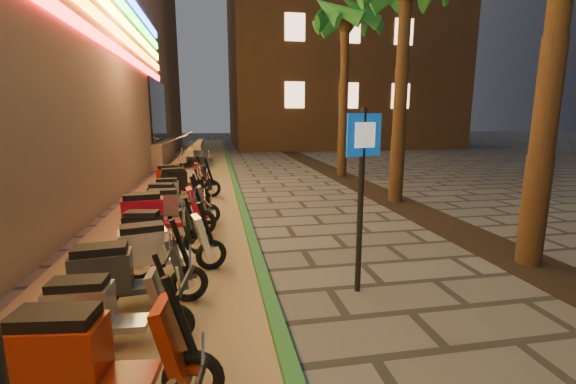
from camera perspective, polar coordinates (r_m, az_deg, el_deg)
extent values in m
plane|color=#474442|center=(4.40, 12.72, -22.92)|extent=(120.00, 120.00, 0.00)
cube|color=#8C7251|center=(13.60, -14.83, 0.30)|extent=(3.40, 60.00, 0.01)
cube|color=#24622F|center=(13.56, -7.66, 0.74)|extent=(0.18, 60.00, 0.10)
cube|color=black|center=(10.08, 20.51, -3.67)|extent=(1.20, 40.00, 0.02)
cube|color=black|center=(21.54, -18.65, 11.38)|extent=(0.08, 5.00, 3.00)
cube|color=gray|center=(21.99, -23.61, 5.27)|extent=(5.00, 6.00, 1.20)
cube|color=#FF1414|center=(10.00, -29.45, 21.54)|extent=(0.06, 26.00, 0.28)
cube|color=gray|center=(21.55, -15.71, 4.47)|extent=(0.35, 5.00, 0.30)
cube|color=gray|center=(21.49, -14.82, 5.30)|extent=(0.35, 5.00, 0.30)
cube|color=gray|center=(21.44, -13.92, 6.14)|extent=(0.35, 5.00, 0.30)
cube|color=gray|center=(21.40, -13.02, 6.98)|extent=(0.35, 5.00, 0.30)
cylinder|color=silver|center=(19.52, -17.57, 6.98)|extent=(2.09, 0.06, 0.81)
cylinder|color=silver|center=(23.49, -16.41, 7.63)|extent=(2.09, 0.06, 0.81)
cube|color=brown|center=(38.22, 6.58, 26.17)|extent=(18.00, 16.00, 25.00)
cube|color=#E3A67D|center=(27.90, 1.00, 14.18)|extent=(1.40, 0.06, 1.80)
cube|color=#E3A67D|center=(28.96, 9.02, 13.93)|extent=(1.40, 0.06, 1.80)
cube|color=#E3A67D|center=(30.51, 16.32, 13.48)|extent=(1.40, 0.06, 1.80)
cube|color=#E3A67D|center=(28.51, 1.03, 23.25)|extent=(1.40, 0.06, 1.80)
cube|color=#E3A67D|center=(29.55, 9.30, 22.68)|extent=(1.40, 0.06, 1.80)
cube|color=#E3A67D|center=(31.07, 16.80, 21.78)|extent=(1.40, 0.06, 1.80)
cylinder|color=#472D19|center=(7.40, 34.10, 11.36)|extent=(0.40, 0.40, 5.45)
cylinder|color=#472D19|center=(11.54, 16.30, 12.60)|extent=(0.40, 0.40, 5.70)
cylinder|color=#472D19|center=(16.18, 8.21, 12.77)|extent=(0.40, 0.40, 5.95)
sphere|color=#472D19|center=(16.55, 8.51, 23.12)|extent=(0.56, 0.56, 0.56)
cone|color=#1B591B|center=(16.94, 11.67, 24.30)|extent=(0.60, 1.93, 1.52)
cone|color=#1B591B|center=(17.39, 10.21, 24.00)|extent=(1.70, 1.86, 1.52)
cone|color=#1B591B|center=(17.50, 8.07, 23.97)|extent=(2.00, 0.93, 1.52)
cone|color=#1B591B|center=(17.23, 6.13, 24.22)|extent=(1.97, 1.48, 1.52)
cone|color=#1B591B|center=(16.70, 5.22, 24.67)|extent=(1.22, 2.02, 1.52)
cone|color=#1B591B|center=(16.13, 5.86, 25.16)|extent=(1.22, 2.02, 1.52)
cone|color=#1B591B|center=(15.81, 7.88, 25.41)|extent=(1.97, 1.48, 1.52)
cone|color=#1B591B|center=(15.90, 10.27, 25.26)|extent=(2.00, 0.93, 1.52)
cone|color=#1B591B|center=(16.35, 11.75, 24.80)|extent=(1.70, 1.86, 1.52)
cylinder|color=black|center=(5.36, 10.68, -1.62)|extent=(0.08, 0.08, 2.57)
cube|color=#0D49B0|center=(5.23, 11.19, 8.28)|extent=(0.54, 0.22, 0.57)
cube|color=white|center=(5.21, 11.37, 8.27)|extent=(0.32, 0.13, 0.33)
torus|color=black|center=(3.70, -13.86, -25.33)|extent=(0.54, 0.17, 0.54)
cylinder|color=silver|center=(3.70, -13.86, -25.33)|extent=(0.16, 0.12, 0.14)
cube|color=maroon|center=(3.82, -23.41, -23.92)|extent=(0.60, 0.42, 0.08)
cube|color=maroon|center=(3.86, -30.88, -19.66)|extent=(0.76, 0.48, 0.51)
cube|color=black|center=(3.73, -31.35, -15.67)|extent=(0.67, 0.41, 0.12)
cube|color=maroon|center=(3.53, -16.59, -20.55)|extent=(0.32, 0.44, 0.72)
cylinder|color=black|center=(3.41, -15.55, -17.67)|extent=(0.29, 0.11, 0.76)
cylinder|color=black|center=(3.26, -14.95, -12.62)|extent=(0.12, 0.60, 0.05)
cube|color=maroon|center=(3.62, -13.95, -23.75)|extent=(0.24, 0.17, 0.06)
torus|color=black|center=(4.85, -28.93, -17.54)|extent=(0.47, 0.11, 0.46)
cylinder|color=silver|center=(4.85, -28.93, -17.54)|extent=(0.13, 0.09, 0.12)
torus|color=black|center=(4.60, -16.58, -18.14)|extent=(0.47, 0.11, 0.46)
cylinder|color=silver|center=(4.60, -16.58, -18.14)|extent=(0.13, 0.09, 0.12)
cube|color=#93949A|center=(4.69, -23.07, -17.54)|extent=(0.50, 0.32, 0.07)
cube|color=#93949A|center=(4.71, -28.39, -14.82)|extent=(0.64, 0.36, 0.45)
cube|color=black|center=(4.61, -28.69, -11.90)|extent=(0.56, 0.30, 0.11)
cube|color=#93949A|center=(4.49, -18.43, -14.71)|extent=(0.25, 0.36, 0.63)
cylinder|color=black|center=(4.40, -17.76, -12.62)|extent=(0.25, 0.07, 0.66)
cylinder|color=black|center=(4.29, -17.39, -9.12)|extent=(0.06, 0.52, 0.04)
cube|color=#93949A|center=(4.55, -16.66, -16.96)|extent=(0.20, 0.13, 0.05)
torus|color=black|center=(5.52, -26.42, -13.46)|extent=(0.53, 0.16, 0.52)
cylinder|color=silver|center=(5.52, -26.42, -13.46)|extent=(0.15, 0.11, 0.14)
torus|color=black|center=(5.44, -14.48, -12.99)|extent=(0.53, 0.16, 0.52)
cylinder|color=silver|center=(5.44, -14.48, -12.99)|extent=(0.15, 0.11, 0.14)
cube|color=#26282B|center=(5.44, -20.62, -12.92)|extent=(0.58, 0.40, 0.08)
cube|color=#26282B|center=(5.40, -25.83, -10.64)|extent=(0.74, 0.46, 0.50)
cube|color=black|center=(5.31, -26.09, -7.74)|extent=(0.65, 0.39, 0.12)
cube|color=#26282B|center=(5.31, -16.17, -9.74)|extent=(0.31, 0.43, 0.70)
cylinder|color=black|center=(5.25, -15.52, -7.66)|extent=(0.28, 0.10, 0.74)
cylinder|color=black|center=(5.16, -15.15, -4.28)|extent=(0.11, 0.58, 0.04)
cube|color=#26282B|center=(5.39, -14.54, -11.83)|extent=(0.23, 0.16, 0.06)
torus|color=black|center=(6.30, -21.19, -10.08)|extent=(0.52, 0.22, 0.51)
cylinder|color=silver|center=(6.30, -21.19, -10.08)|extent=(0.16, 0.13, 0.14)
torus|color=black|center=(6.43, -11.30, -9.11)|extent=(0.52, 0.22, 0.51)
cylinder|color=silver|center=(6.43, -11.30, -9.11)|extent=(0.16, 0.13, 0.14)
cube|color=white|center=(6.32, -16.29, -9.30)|extent=(0.60, 0.45, 0.08)
cube|color=white|center=(6.21, -20.65, -7.57)|extent=(0.75, 0.52, 0.49)
cube|color=black|center=(6.13, -20.83, -5.05)|extent=(0.66, 0.45, 0.12)
cube|color=white|center=(6.29, -12.63, -6.40)|extent=(0.35, 0.44, 0.69)
cylinder|color=black|center=(6.25, -12.09, -4.62)|extent=(0.28, 0.13, 0.72)
cylinder|color=black|center=(6.19, -11.76, -1.79)|extent=(0.18, 0.56, 0.04)
cube|color=white|center=(6.39, -11.33, -8.12)|extent=(0.24, 0.18, 0.06)
torus|color=black|center=(7.48, -21.06, -6.94)|extent=(0.47, 0.16, 0.47)
cylinder|color=silver|center=(7.48, -21.06, -6.94)|extent=(0.14, 0.11, 0.13)
torus|color=black|center=(7.21, -13.46, -7.14)|extent=(0.47, 0.16, 0.47)
cylinder|color=silver|center=(7.21, -13.46, -7.14)|extent=(0.14, 0.11, 0.13)
cube|color=black|center=(7.32, -17.41, -6.78)|extent=(0.53, 0.37, 0.07)
cube|color=black|center=(7.38, -20.67, -5.03)|extent=(0.67, 0.43, 0.45)
cube|color=black|center=(7.32, -20.81, -3.08)|extent=(0.59, 0.37, 0.11)
cube|color=black|center=(7.15, -14.55, -4.80)|extent=(0.29, 0.39, 0.63)
cylinder|color=black|center=(7.09, -14.13, -3.41)|extent=(0.25, 0.10, 0.66)
cylinder|color=black|center=(7.02, -13.88, -1.15)|extent=(0.12, 0.52, 0.04)
cube|color=black|center=(7.18, -13.50, -6.32)|extent=(0.21, 0.15, 0.05)
torus|color=black|center=(8.18, -21.14, -5.03)|extent=(0.58, 0.19, 0.57)
cylinder|color=silver|center=(8.18, -21.14, -5.03)|extent=(0.17, 0.13, 0.15)
torus|color=black|center=(8.21, -12.54, -4.48)|extent=(0.58, 0.19, 0.57)
cylinder|color=silver|center=(8.21, -12.54, -4.48)|extent=(0.17, 0.13, 0.15)
cube|color=maroon|center=(8.16, -16.93, -4.48)|extent=(0.65, 0.46, 0.09)
cube|color=maroon|center=(8.10, -20.68, -2.83)|extent=(0.82, 0.53, 0.55)
cube|color=black|center=(8.03, -20.83, -0.63)|extent=(0.72, 0.45, 0.13)
cube|color=maroon|center=(8.11, -13.73, -2.02)|extent=(0.35, 0.48, 0.77)
cylinder|color=black|center=(8.07, -13.26, -0.47)|extent=(0.31, 0.12, 0.81)
cylinder|color=black|center=(8.02, -12.98, 2.02)|extent=(0.14, 0.64, 0.05)
cube|color=maroon|center=(8.18, -12.58, -3.59)|extent=(0.26, 0.19, 0.07)
torus|color=black|center=(9.15, -18.32, -3.43)|extent=(0.50, 0.10, 0.50)
cylinder|color=silver|center=(9.15, -18.32, -3.43)|extent=(0.14, 0.10, 0.13)
torus|color=black|center=(9.07, -11.56, -3.21)|extent=(0.50, 0.10, 0.50)
cylinder|color=silver|center=(9.07, -11.56, -3.21)|extent=(0.14, 0.10, 0.13)
cube|color=#929198|center=(9.08, -15.03, -3.10)|extent=(0.53, 0.33, 0.08)
cube|color=#929198|center=(9.08, -17.95, -1.71)|extent=(0.67, 0.37, 0.48)
cube|color=black|center=(9.02, -18.05, 0.01)|extent=(0.60, 0.31, 0.12)
cube|color=#929198|center=(9.00, -12.50, -1.23)|extent=(0.26, 0.39, 0.68)
cylinder|color=black|center=(8.96, -12.12, -0.01)|extent=(0.26, 0.07, 0.71)
cylinder|color=black|center=(8.90, -11.89, 1.94)|extent=(0.05, 0.56, 0.04)
cube|color=#929198|center=(9.04, -11.59, -2.51)|extent=(0.21, 0.14, 0.06)
torus|color=black|center=(10.21, -18.46, -2.04)|extent=(0.48, 0.15, 0.48)
cylinder|color=silver|center=(10.21, -18.46, -2.04)|extent=(0.14, 0.11, 0.13)
torus|color=black|center=(9.99, -12.78, -2.03)|extent=(0.48, 0.15, 0.48)
cylinder|color=silver|center=(9.99, -12.78, -2.03)|extent=(0.14, 0.11, 0.13)
cube|color=#2A2D2F|center=(10.08, -15.71, -1.84)|extent=(0.54, 0.37, 0.07)
cube|color=#2A2D2F|center=(10.13, -18.15, -0.58)|extent=(0.68, 0.43, 0.46)
cube|color=black|center=(10.09, -18.24, 0.89)|extent=(0.60, 0.36, 0.11)
cube|color=#2A2D2F|center=(9.94, -13.58, -0.29)|extent=(0.29, 0.39, 0.64)
cylinder|color=black|center=(9.90, -13.27, 0.76)|extent=(0.26, 0.10, 0.68)
cylinder|color=black|center=(9.85, -13.08, 2.43)|extent=(0.11, 0.53, 0.04)
cube|color=#2A2D2F|center=(9.96, -12.81, -1.41)|extent=(0.22, 0.15, 0.05)
torus|color=black|center=(11.13, -17.77, -0.98)|extent=(0.47, 0.14, 0.46)
cylinder|color=silver|center=(11.13, -17.77, -0.98)|extent=(0.13, 0.10, 0.12)
torus|color=black|center=(11.15, -12.65, -0.71)|extent=(0.47, 0.14, 0.46)
cylinder|color=silver|center=(11.15, -12.65, -0.71)|extent=(0.13, 0.10, 0.12)
cube|color=silver|center=(11.12, -15.26, -0.67)|extent=(0.52, 0.35, 0.07)
cube|color=silver|center=(11.08, -17.48, 0.34)|extent=(0.65, 0.40, 0.45)
cube|color=black|center=(11.04, -17.55, 1.66)|extent=(0.58, 0.34, 0.11)
cube|color=silver|center=(11.08, -13.35, 0.79)|extent=(0.27, 0.38, 0.63)
cylinder|color=black|center=(11.06, -13.07, 1.71)|extent=(0.25, 0.09, 0.66)
cylinder|color=black|center=(11.02, -12.90, 3.19)|extent=(0.09, 0.52, 0.04)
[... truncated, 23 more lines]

